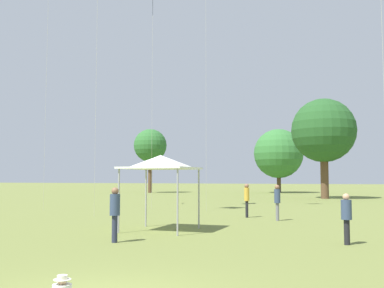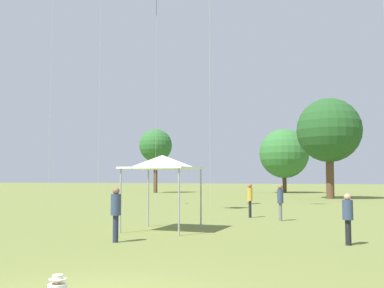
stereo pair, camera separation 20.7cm
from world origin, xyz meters
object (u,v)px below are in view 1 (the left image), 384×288
Objects in this scene: person_standing_1 at (277,199)px; person_standing_5 at (115,209)px; distant_tree_0 at (278,154)px; person_standing_2 at (346,214)px; distant_tree_2 at (150,146)px; person_standing_4 at (247,196)px; distant_tree_1 at (324,131)px; canopy_tent at (161,163)px.

person_standing_1 is 0.98× the size of person_standing_5.
person_standing_5 is 51.63m from distant_tree_0.
person_standing_1 is 10.35m from person_standing_5.
distant_tree_2 reaches higher than person_standing_2.
person_standing_1 is 0.20× the size of distant_tree_2.
person_standing_5 is (-2.52, -10.73, -0.03)m from person_standing_4.
distant_tree_1 reaches higher than distant_tree_2.
distant_tree_1 is at bearing -24.49° from distant_tree_2.
distant_tree_1 is (5.95, 31.33, 4.26)m from canopy_tent.
person_standing_4 is (-1.82, 1.34, 0.04)m from person_standing_1.
canopy_tent is (0.23, 3.61, 1.69)m from person_standing_5.
person_standing_2 is 33.69m from distant_tree_1.
distant_tree_2 is (-17.72, -5.40, 1.12)m from distant_tree_0.
canopy_tent is at bearing -89.18° from distant_tree_0.
distant_tree_1 reaches higher than canopy_tent.
person_standing_2 is at bearing -80.90° from distant_tree_0.
distant_tree_2 is at bearing 118.59° from person_standing_5.
person_standing_1 is 1.09× the size of person_standing_2.
person_standing_1 is 2.26m from person_standing_4.
person_standing_2 is at bearing -87.72° from distant_tree_1.
person_standing_1 is 43.37m from distant_tree_2.
canopy_tent is 32.17m from distant_tree_1.
distant_tree_1 reaches higher than distant_tree_0.
distant_tree_0 is at bearing -64.19° from person_standing_2.
distant_tree_2 reaches higher than person_standing_5.
person_standing_5 reaches higher than person_standing_1.
person_standing_5 is 4.00m from canopy_tent.
distant_tree_1 is (6.18, 34.94, 5.95)m from person_standing_5.
person_standing_2 is at bearing 95.21° from person_standing_4.
person_standing_1 is at bearing -50.69° from person_standing_2.
person_standing_2 is 0.18× the size of distant_tree_2.
person_standing_4 is 41.05m from distant_tree_0.
person_standing_4 is at bearing -59.63° from distant_tree_2.
canopy_tent is at bearing -66.55° from distant_tree_2.
person_standing_2 is (3.15, -7.57, -0.12)m from person_standing_1.
canopy_tent is (-7.27, 1.79, 1.82)m from person_standing_2.
person_standing_1 is 0.20× the size of distant_tree_0.
person_standing_4 is 1.00× the size of person_standing_5.
person_standing_2 is 0.53× the size of canopy_tent.
person_standing_5 is at bearing -93.64° from canopy_tent.
person_standing_1 is 26.29m from distant_tree_1.
canopy_tent is 0.30× the size of distant_tree_1.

